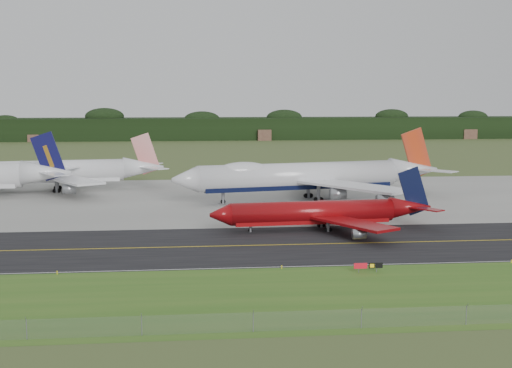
% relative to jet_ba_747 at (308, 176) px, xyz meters
% --- Properties ---
extents(ground, '(600.00, 600.00, 0.00)m').
position_rel_jet_ba_747_xyz_m(ground, '(-16.44, -46.08, -5.85)').
color(ground, '#404F25').
rests_on(ground, ground).
extents(grass_verge, '(400.00, 30.00, 0.01)m').
position_rel_jet_ba_747_xyz_m(grass_verge, '(-16.44, -81.08, -5.85)').
color(grass_verge, '#305F1C').
rests_on(grass_verge, ground).
extents(taxiway, '(400.00, 32.00, 0.02)m').
position_rel_jet_ba_747_xyz_m(taxiway, '(-16.44, -50.08, -5.84)').
color(taxiway, black).
rests_on(taxiway, ground).
extents(apron, '(400.00, 78.00, 0.01)m').
position_rel_jet_ba_747_xyz_m(apron, '(-16.44, 4.92, -5.84)').
color(apron, gray).
rests_on(apron, ground).
extents(taxiway_centreline, '(400.00, 0.40, 0.00)m').
position_rel_jet_ba_747_xyz_m(taxiway_centreline, '(-16.44, -50.08, -5.82)').
color(taxiway_centreline, gold).
rests_on(taxiway_centreline, taxiway).
extents(taxiway_edge_line, '(400.00, 0.25, 0.00)m').
position_rel_jet_ba_747_xyz_m(taxiway_edge_line, '(-16.44, -65.58, -5.82)').
color(taxiway_edge_line, silver).
rests_on(taxiway_edge_line, taxiway).
extents(perimeter_fence, '(320.00, 0.10, 320.00)m').
position_rel_jet_ba_747_xyz_m(perimeter_fence, '(-16.44, -94.08, -4.75)').
color(perimeter_fence, slate).
rests_on(perimeter_fence, ground).
extents(horizon_treeline, '(700.00, 25.00, 12.00)m').
position_rel_jet_ba_747_xyz_m(horizon_treeline, '(-16.44, 227.68, -0.38)').
color(horizon_treeline, black).
rests_on(horizon_treeline, ground).
extents(jet_ba_747, '(68.13, 55.70, 17.19)m').
position_rel_jet_ba_747_xyz_m(jet_ba_747, '(0.00, 0.00, 0.00)').
color(jet_ba_747, silver).
rests_on(jet_ba_747, ground).
extents(jet_red_737, '(43.50, 35.36, 11.74)m').
position_rel_jet_ba_747_xyz_m(jet_red_737, '(-3.32, -37.24, -2.61)').
color(jet_red_737, maroon).
rests_on(jet_red_737, ground).
extents(jet_star_tail, '(57.49, 47.74, 15.16)m').
position_rel_jet_ba_747_xyz_m(jet_star_tail, '(-63.44, 22.48, -0.80)').
color(jet_star_tail, white).
rests_on(jet_star_tail, ground).
extents(taxiway_sign, '(4.23, 0.19, 1.41)m').
position_rel_jet_ba_747_xyz_m(taxiway_sign, '(-3.38, -70.08, -4.86)').
color(taxiway_sign, slate).
rests_on(taxiway_sign, ground).
extents(edge_marker_left, '(0.16, 0.16, 0.50)m').
position_rel_jet_ba_747_xyz_m(edge_marker_left, '(-48.02, -66.58, -5.60)').
color(edge_marker_left, yellow).
rests_on(edge_marker_left, ground).
extents(edge_marker_center, '(0.16, 0.16, 0.50)m').
position_rel_jet_ba_747_xyz_m(edge_marker_center, '(-15.52, -66.58, -5.60)').
color(edge_marker_center, yellow).
rests_on(edge_marker_center, ground).
extents(edge_marker_right, '(0.16, 0.16, 0.50)m').
position_rel_jet_ba_747_xyz_m(edge_marker_right, '(19.95, -66.58, -5.60)').
color(edge_marker_right, yellow).
rests_on(edge_marker_right, ground).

